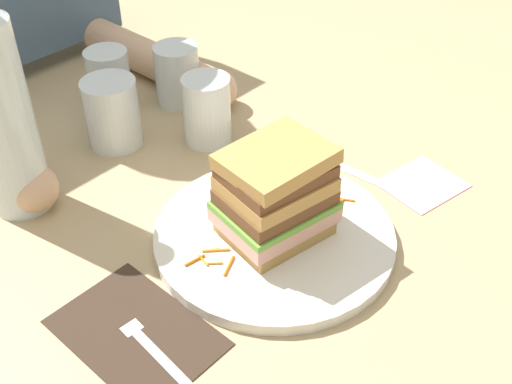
% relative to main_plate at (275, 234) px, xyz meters
% --- Properties ---
extents(ground_plane, '(3.00, 3.00, 0.00)m').
position_rel_main_plate_xyz_m(ground_plane, '(-0.00, -0.00, -0.01)').
color(ground_plane, tan).
extents(main_plate, '(0.29, 0.29, 0.02)m').
position_rel_main_plate_xyz_m(main_plate, '(0.00, 0.00, 0.00)').
color(main_plate, white).
rests_on(main_plate, ground_plane).
extents(sandwich, '(0.14, 0.12, 0.12)m').
position_rel_main_plate_xyz_m(sandwich, '(-0.00, -0.00, 0.06)').
color(sandwich, tan).
rests_on(sandwich, main_plate).
extents(carrot_shred_0, '(0.03, 0.01, 0.00)m').
position_rel_main_plate_xyz_m(carrot_shred_0, '(-0.10, 0.03, 0.01)').
color(carrot_shred_0, orange).
rests_on(carrot_shred_0, main_plate).
extents(carrot_shred_1, '(0.01, 0.02, 0.00)m').
position_rel_main_plate_xyz_m(carrot_shred_1, '(-0.09, 0.02, 0.01)').
color(carrot_shred_1, orange).
rests_on(carrot_shred_1, main_plate).
extents(carrot_shred_2, '(0.02, 0.02, 0.00)m').
position_rel_main_plate_xyz_m(carrot_shred_2, '(-0.07, 0.03, 0.01)').
color(carrot_shred_2, orange).
rests_on(carrot_shred_2, main_plate).
extents(carrot_shred_3, '(0.03, 0.02, 0.00)m').
position_rel_main_plate_xyz_m(carrot_shred_3, '(-0.08, -0.00, 0.01)').
color(carrot_shred_3, orange).
rests_on(carrot_shred_3, main_plate).
extents(carrot_shred_4, '(0.02, 0.01, 0.00)m').
position_rel_main_plate_xyz_m(carrot_shred_4, '(-0.08, 0.03, 0.01)').
color(carrot_shred_4, orange).
rests_on(carrot_shred_4, main_plate).
extents(carrot_shred_5, '(0.01, 0.01, 0.00)m').
position_rel_main_plate_xyz_m(carrot_shred_5, '(-0.09, 0.01, 0.01)').
color(carrot_shred_5, orange).
rests_on(carrot_shred_5, main_plate).
extents(carrot_shred_6, '(0.02, 0.01, 0.00)m').
position_rel_main_plate_xyz_m(carrot_shred_6, '(0.09, -0.02, 0.01)').
color(carrot_shred_6, orange).
rests_on(carrot_shred_6, main_plate).
extents(carrot_shred_7, '(0.02, 0.03, 0.00)m').
position_rel_main_plate_xyz_m(carrot_shred_7, '(0.10, -0.03, 0.01)').
color(carrot_shred_7, orange).
rests_on(carrot_shred_7, main_plate).
extents(carrot_shred_8, '(0.03, 0.02, 0.00)m').
position_rel_main_plate_xyz_m(carrot_shred_8, '(0.07, -0.00, 0.01)').
color(carrot_shred_8, orange).
rests_on(carrot_shred_8, main_plate).
extents(carrot_shred_9, '(0.02, 0.01, 0.00)m').
position_rel_main_plate_xyz_m(carrot_shred_9, '(0.09, -0.02, 0.01)').
color(carrot_shred_9, orange).
rests_on(carrot_shred_9, main_plate).
extents(carrot_shred_10, '(0.02, 0.01, 0.00)m').
position_rel_main_plate_xyz_m(carrot_shred_10, '(0.09, -0.03, 0.01)').
color(carrot_shred_10, orange).
rests_on(carrot_shred_10, main_plate).
extents(carrot_shred_11, '(0.03, 0.01, 0.00)m').
position_rel_main_plate_xyz_m(carrot_shred_11, '(0.07, -0.03, 0.01)').
color(carrot_shred_11, orange).
rests_on(carrot_shred_11, main_plate).
extents(napkin_dark, '(0.12, 0.17, 0.00)m').
position_rel_main_plate_xyz_m(napkin_dark, '(-0.20, 0.01, -0.01)').
color(napkin_dark, '#38281E').
rests_on(napkin_dark, ground_plane).
extents(fork, '(0.03, 0.17, 0.00)m').
position_rel_main_plate_xyz_m(fork, '(-0.21, -0.01, -0.00)').
color(fork, silver).
rests_on(fork, napkin_dark).
extents(knife, '(0.03, 0.20, 0.00)m').
position_rel_main_plate_xyz_m(knife, '(0.17, 0.01, -0.01)').
color(knife, silver).
rests_on(knife, ground_plane).
extents(juice_glass, '(0.07, 0.07, 0.10)m').
position_rel_main_plate_xyz_m(juice_glass, '(0.10, 0.21, 0.04)').
color(juice_glass, white).
rests_on(juice_glass, ground_plane).
extents(empty_tumbler_0, '(0.08, 0.08, 0.10)m').
position_rel_main_plate_xyz_m(empty_tumbler_0, '(0.00, 0.30, 0.04)').
color(empty_tumbler_0, silver).
rests_on(empty_tumbler_0, ground_plane).
extents(empty_tumbler_1, '(0.07, 0.07, 0.10)m').
position_rel_main_plate_xyz_m(empty_tumbler_1, '(0.06, 0.38, 0.04)').
color(empty_tumbler_1, silver).
rests_on(empty_tumbler_1, ground_plane).
extents(empty_tumbler_2, '(0.07, 0.07, 0.09)m').
position_rel_main_plate_xyz_m(empty_tumbler_2, '(0.14, 0.32, 0.04)').
color(empty_tumbler_2, silver).
rests_on(empty_tumbler_2, ground_plane).
extents(napkin_pink, '(0.12, 0.10, 0.00)m').
position_rel_main_plate_xyz_m(napkin_pink, '(0.21, -0.08, -0.01)').
color(napkin_pink, pink).
rests_on(napkin_pink, ground_plane).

